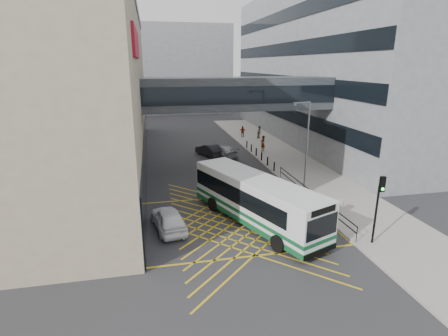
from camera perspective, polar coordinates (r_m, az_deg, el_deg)
ground at (r=23.85m, az=1.99°, el=-8.71°), size 120.00×120.00×0.00m
building_whsmith at (r=39.13m, az=-31.48°, el=11.02°), size 24.17×42.00×16.00m
building_right at (r=53.57m, az=22.03°, el=15.26°), size 24.09×44.00×20.00m
building_far at (r=80.99m, az=-9.90°, el=15.55°), size 28.00×16.00×18.00m
skybridge at (r=34.03m, az=2.24°, el=12.06°), size 20.00×4.10×3.00m
pavement at (r=39.93m, az=9.46°, el=1.72°), size 6.00×54.00×0.16m
box_junction at (r=23.85m, az=1.99°, el=-8.70°), size 12.00×9.00×0.01m
bus at (r=23.16m, az=5.01°, el=-5.01°), size 6.58×11.39×3.15m
car_white at (r=22.79m, az=-9.04°, el=-8.15°), size 2.65×4.86×1.46m
car_dark at (r=40.21m, az=-2.41°, el=2.94°), size 3.29×4.75×1.39m
car_silver at (r=39.84m, az=-0.24°, el=2.81°), size 3.38×4.80×1.37m
traffic_light at (r=21.51m, az=23.96°, el=-4.85°), size 0.30×0.48×4.14m
street_lamp at (r=28.39m, az=13.19°, el=4.21°), size 1.64×0.61×7.29m
litter_bin at (r=25.71m, az=18.29°, el=-6.05°), size 0.58×0.58×1.00m
kerb_railings at (r=27.04m, az=13.89°, el=-4.05°), size 0.05×12.54×1.00m
bollards at (r=38.90m, az=5.71°, el=2.27°), size 0.14×10.14×0.90m
pedestrian_a at (r=41.98m, az=6.35°, el=3.99°), size 0.91×0.86×1.86m
pedestrian_b at (r=49.34m, az=5.83°, el=5.81°), size 0.95×0.90×1.71m
pedestrian_c at (r=49.94m, az=3.07°, el=5.93°), size 1.02×0.68×1.58m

